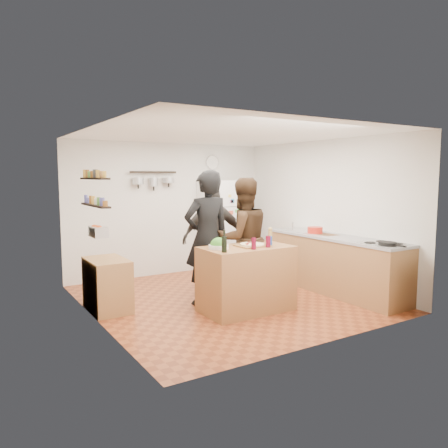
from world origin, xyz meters
TOP-DOWN VIEW (x-y plane):
  - room_shell at (0.00, 0.39)m, footprint 4.20×4.20m
  - prep_island at (-0.09, -0.64)m, footprint 1.25×0.72m
  - pizza_board at (-0.01, -0.66)m, footprint 0.42×0.34m
  - pizza at (-0.01, -0.66)m, footprint 0.34×0.34m
  - salad_bowl at (-0.51, -0.59)m, footprint 0.27×0.27m
  - wine_bottle at (-0.59, -0.86)m, footprint 0.07×0.07m
  - wine_glass_near at (-0.14, -0.88)m, footprint 0.06×0.06m
  - wine_glass_far at (0.13, -0.84)m, footprint 0.07×0.07m
  - pepper_mill at (0.36, -0.59)m, footprint 0.06×0.06m
  - salt_canister at (0.21, -0.76)m, footprint 0.08×0.08m
  - person_left at (-0.39, -0.06)m, footprint 0.73×0.49m
  - person_center at (0.20, -0.12)m, footprint 0.99×0.83m
  - person_back at (0.03, 0.46)m, footprint 1.09×0.61m
  - counter_run at (1.70, -0.55)m, footprint 0.63×2.63m
  - stove_top at (1.70, -1.50)m, footprint 0.60×0.62m
  - skillet at (1.60, -1.65)m, footprint 0.25×0.25m
  - sink at (1.70, 0.30)m, footprint 0.50×0.80m
  - cutting_board at (1.70, -0.36)m, footprint 0.30×0.40m
  - red_bowl at (1.65, -0.16)m, footprint 0.25×0.25m
  - fridge at (0.95, 1.75)m, footprint 0.70×0.68m
  - wall_clock at (0.95, 2.08)m, footprint 0.30×0.03m
  - spice_shelf_lower at (-1.93, 0.20)m, footprint 0.12×1.00m
  - spice_shelf_upper at (-1.93, 0.20)m, footprint 0.12×1.00m
  - produce_basket at (-1.90, 0.20)m, footprint 0.18×0.35m
  - side_table at (-1.74, 0.41)m, footprint 0.50×0.80m
  - pot_rack at (-0.35, 2.00)m, footprint 0.90×0.04m

SIDE VIEW (x-z plane):
  - side_table at x=-1.74m, z-range 0.00..0.73m
  - counter_run at x=1.70m, z-range 0.00..0.90m
  - prep_island at x=-0.09m, z-range 0.00..0.91m
  - person_back at x=0.03m, z-range 0.00..1.77m
  - fridge at x=0.95m, z-range 0.00..1.80m
  - stove_top at x=1.70m, z-range 0.90..0.92m
  - cutting_board at x=1.70m, z-range 0.90..0.92m
  - sink at x=1.70m, z-range 0.90..0.93m
  - pizza_board at x=-0.01m, z-range 0.91..0.93m
  - person_center at x=0.20m, z-range 0.00..1.86m
  - salad_bowl at x=-0.51m, z-range 0.91..0.96m
  - pizza at x=-0.01m, z-range 0.93..0.95m
  - skillet at x=1.60m, z-range 0.92..0.97m
  - red_bowl at x=1.65m, z-range 0.92..1.03m
  - salt_canister at x=0.21m, z-range 0.91..1.05m
  - person_left at x=-0.39m, z-range 0.00..1.97m
  - wine_glass_near at x=-0.14m, z-range 0.91..1.07m
  - wine_glass_far at x=0.13m, z-range 0.91..1.07m
  - pepper_mill at x=0.36m, z-range 0.91..1.10m
  - wine_bottle at x=-0.59m, z-range 0.91..1.11m
  - produce_basket at x=-1.90m, z-range 1.08..1.22m
  - room_shell at x=0.00m, z-range -0.85..3.35m
  - spice_shelf_lower at x=-1.93m, z-range 1.49..1.51m
  - spice_shelf_upper at x=-1.93m, z-range 1.84..1.86m
  - pot_rack at x=-0.35m, z-range 1.93..1.97m
  - wall_clock at x=0.95m, z-range 2.00..2.30m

